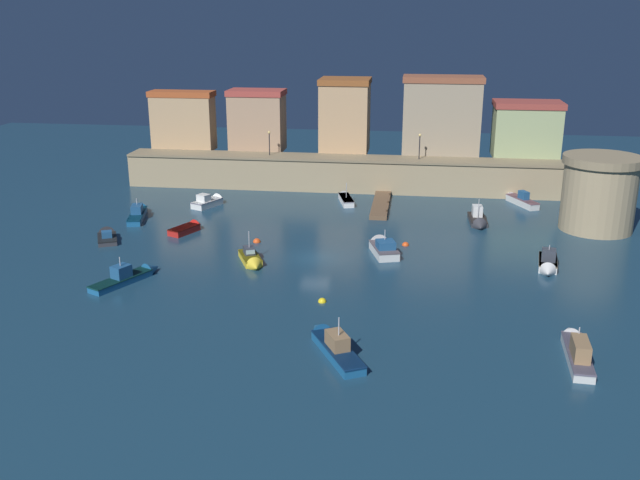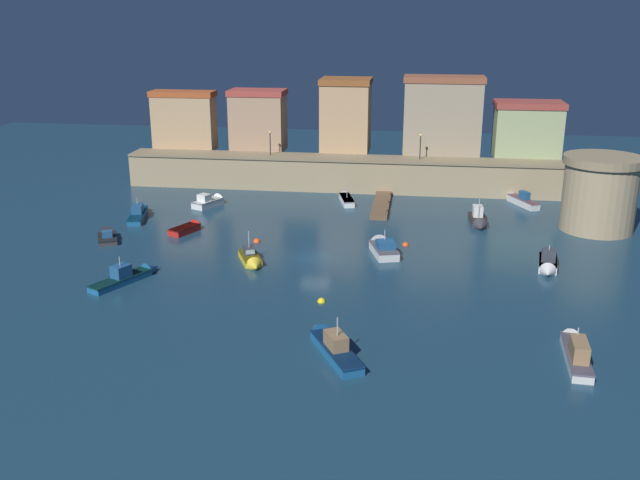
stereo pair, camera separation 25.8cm
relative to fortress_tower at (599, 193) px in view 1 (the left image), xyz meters
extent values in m
plane|color=#19384C|center=(-26.59, -12.43, -3.80)|extent=(140.93, 140.93, 0.00)
cube|color=#9E8966|center=(-26.59, 13.04, -1.90)|extent=(53.66, 3.96, 3.80)
cube|color=#817053|center=(-26.59, 13.04, 0.12)|extent=(53.66, 4.26, 0.24)
cube|color=tan|center=(-47.85, 16.53, 3.37)|extent=(7.87, 3.02, 6.74)
cube|color=#AB4B24|center=(-47.85, 16.53, 7.09)|extent=(8.18, 3.14, 0.70)
cube|color=tan|center=(-38.31, 17.21, 3.49)|extent=(6.75, 4.38, 6.97)
cube|color=#A83F36|center=(-38.31, 17.21, 7.32)|extent=(7.02, 4.55, 0.70)
cube|color=tan|center=(-27.17, 17.87, 4.23)|extent=(5.99, 5.70, 8.45)
cube|color=brown|center=(-27.17, 17.87, 8.80)|extent=(6.23, 5.93, 0.70)
cube|color=gray|center=(-15.21, 17.29, 4.46)|extent=(9.30, 4.53, 8.92)
cube|color=brown|center=(-15.21, 17.29, 9.27)|extent=(9.67, 4.71, 0.70)
cube|color=#98A874|center=(-4.94, 17.63, 3.01)|extent=(7.81, 5.22, 6.02)
cube|color=#963C34|center=(-4.94, 17.63, 6.38)|extent=(8.13, 5.43, 0.70)
cylinder|color=#9E8966|center=(0.00, 0.00, -0.46)|extent=(7.05, 7.05, 6.68)
cylinder|color=#867556|center=(0.00, 0.00, 3.28)|extent=(7.61, 7.61, 0.80)
cube|color=brown|center=(-21.77, 5.65, -3.56)|extent=(1.84, 10.82, 0.47)
cylinder|color=#453323|center=(-20.94, 9.26, -3.45)|extent=(0.20, 0.20, 0.70)
cylinder|color=#453323|center=(-20.94, 5.65, -3.45)|extent=(0.20, 0.20, 0.70)
cylinder|color=#453323|center=(-20.94, 2.04, -3.45)|extent=(0.20, 0.20, 0.70)
cylinder|color=black|center=(-35.91, 13.04, 1.56)|extent=(0.12, 0.12, 2.63)
sphere|color=#F9D172|center=(-35.91, 13.04, 3.03)|extent=(0.32, 0.32, 0.32)
cylinder|color=black|center=(-17.74, 13.04, 1.61)|extent=(0.12, 0.12, 2.73)
sphere|color=#F9D172|center=(-17.74, 13.04, 3.12)|extent=(0.32, 0.32, 0.32)
cube|color=#333338|center=(-11.52, 0.86, -3.51)|extent=(1.78, 4.09, 0.58)
cone|color=#333338|center=(-11.41, -1.67, -3.51)|extent=(1.58, 1.19, 1.53)
cube|color=black|center=(-11.52, 0.86, -3.26)|extent=(1.82, 4.18, 0.08)
cube|color=silver|center=(-11.54, 1.35, -2.68)|extent=(1.04, 1.40, 1.10)
cylinder|color=#B2B2B7|center=(-11.50, 0.53, -2.21)|extent=(0.08, 0.08, 2.03)
cube|color=silver|center=(-6.50, -11.82, -3.47)|extent=(2.05, 4.08, 0.67)
cone|color=silver|center=(-6.88, -14.24, -3.47)|extent=(1.55, 1.29, 1.40)
cube|color=#7B6B51|center=(-6.50, -11.82, -3.17)|extent=(2.10, 4.16, 0.08)
cube|color=#333842|center=(-6.56, -12.17, -2.62)|extent=(1.31, 1.31, 1.01)
cylinder|color=#B2B2B7|center=(-6.56, -12.20, -2.44)|extent=(0.08, 0.08, 1.39)
cube|color=gold|center=(-32.09, -14.06, -3.51)|extent=(2.82, 3.87, 0.59)
cone|color=gold|center=(-31.16, -16.10, -3.51)|extent=(1.68, 1.49, 1.38)
cube|color=olive|center=(-32.09, -14.06, -3.25)|extent=(2.87, 3.94, 0.08)
cube|color=#333842|center=(-32.26, -13.70, -2.89)|extent=(1.31, 1.48, 0.63)
cube|color=#99B7C6|center=(-32.00, -14.25, -2.86)|extent=(0.75, 0.38, 0.38)
cylinder|color=#B2B2B7|center=(-32.20, -13.81, -2.16)|extent=(0.08, 0.08, 2.09)
cube|color=#333338|center=(-46.84, -10.47, -3.55)|extent=(2.92, 3.67, 0.49)
cone|color=#333338|center=(-47.70, -8.63, -3.55)|extent=(1.84, 1.51, 1.61)
cube|color=black|center=(-46.84, -10.47, -3.35)|extent=(2.98, 3.74, 0.08)
cube|color=navy|center=(-46.76, -10.63, -3.01)|extent=(1.21, 1.16, 0.60)
cube|color=silver|center=(-7.51, -29.28, -3.49)|extent=(1.60, 5.97, 0.62)
cone|color=silver|center=(-7.31, -25.69, -3.49)|extent=(1.28, 1.47, 1.20)
cube|color=#5D5668|center=(-7.51, -29.28, -3.22)|extent=(1.63, 6.09, 0.08)
cube|color=olive|center=(-7.55, -29.94, -2.64)|extent=(1.08, 2.35, 1.09)
cylinder|color=#B2B2B7|center=(-7.49, -28.90, -2.43)|extent=(0.08, 0.08, 1.50)
cube|color=silver|center=(-5.99, 8.52, -3.41)|extent=(3.19, 5.01, 0.78)
cone|color=silver|center=(-7.34, 11.36, -3.41)|extent=(1.60, 1.74, 1.10)
cube|color=#754C55|center=(-5.99, 8.52, -3.06)|extent=(3.25, 5.11, 0.08)
cube|color=navy|center=(-5.93, 8.39, -2.59)|extent=(1.19, 1.50, 0.87)
cube|color=#99B7C6|center=(-6.22, 8.99, -2.54)|extent=(0.59, 0.32, 0.52)
cube|color=white|center=(-41.07, 3.11, -3.43)|extent=(3.01, 3.98, 0.74)
cone|color=white|center=(-40.10, 5.17, -3.43)|extent=(1.82, 1.58, 1.53)
cube|color=#575469|center=(-41.07, 3.11, -3.10)|extent=(3.07, 4.06, 0.08)
cube|color=silver|center=(-41.29, 2.63, -2.68)|extent=(1.58, 1.51, 0.77)
cube|color=#99B7C6|center=(-41.06, 3.12, -2.64)|extent=(1.03, 0.53, 0.46)
cube|color=#195689|center=(-22.47, -30.78, -3.48)|extent=(4.05, 5.89, 0.64)
cone|color=#195689|center=(-24.17, -27.60, -3.48)|extent=(1.87, 1.88, 1.37)
cube|color=navy|center=(-22.47, -30.78, -3.20)|extent=(4.13, 6.00, 0.08)
cube|color=olive|center=(-22.51, -30.72, -2.69)|extent=(1.80, 2.12, 0.93)
cube|color=#99B7C6|center=(-22.94, -29.91, -2.65)|extent=(0.87, 0.50, 0.56)
cylinder|color=#B2B2B7|center=(-22.40, -30.92, -2.09)|extent=(0.08, 0.08, 2.14)
cube|color=red|center=(-40.47, -6.81, -3.48)|extent=(2.62, 3.54, 0.64)
cone|color=red|center=(-39.64, -4.97, -3.48)|extent=(1.61, 1.38, 1.35)
cube|color=#641009|center=(-40.47, -6.81, -3.20)|extent=(2.68, 3.61, 0.08)
cube|color=#195689|center=(-41.15, -20.74, -3.53)|extent=(3.66, 5.55, 0.55)
cone|color=#195689|center=(-39.64, -17.69, -3.53)|extent=(1.78, 1.83, 1.30)
cube|color=#0D3331|center=(-41.15, -20.74, -3.29)|extent=(3.74, 5.66, 0.08)
cube|color=navy|center=(-41.09, -20.62, -2.75)|extent=(1.60, 1.73, 1.01)
cylinder|color=#B2B2B7|center=(-41.11, -20.67, -2.39)|extent=(0.08, 0.08, 1.73)
cube|color=silver|center=(-20.57, -10.65, -3.40)|extent=(2.96, 4.46, 0.80)
cone|color=silver|center=(-21.32, -8.18, -3.40)|extent=(2.02, 1.61, 1.76)
cube|color=#564B50|center=(-20.57, -10.65, -3.04)|extent=(3.02, 4.55, 0.08)
cube|color=navy|center=(-20.43, -11.14, -2.66)|extent=(1.93, 1.93, 0.68)
cube|color=#99B7C6|center=(-20.65, -10.40, -2.63)|extent=(1.35, 0.46, 0.41)
cylinder|color=#B2B2B7|center=(-20.53, -10.79, -2.20)|extent=(0.08, 0.08, 1.60)
cube|color=white|center=(-25.79, 6.76, -3.46)|extent=(2.26, 4.63, 0.68)
cone|color=white|center=(-26.49, 9.49, -3.46)|extent=(1.40, 1.49, 1.12)
cube|color=gray|center=(-25.79, 6.76, -3.16)|extent=(2.31, 4.72, 0.08)
cylinder|color=#B2B2B7|center=(-25.75, 6.62, -2.26)|extent=(0.08, 0.08, 1.72)
cube|color=#195689|center=(-46.94, -2.69, -3.48)|extent=(2.72, 6.00, 0.65)
cone|color=#195689|center=(-47.80, 0.78, -3.48)|extent=(1.58, 1.67, 1.28)
cube|color=#09334B|center=(-46.94, -2.69, -3.19)|extent=(2.77, 6.12, 0.08)
cube|color=navy|center=(-46.97, -2.59, -2.74)|extent=(1.47, 2.07, 0.83)
cube|color=#99B7C6|center=(-47.19, -1.69, -2.69)|extent=(0.93, 0.29, 0.50)
cylinder|color=#B2B2B7|center=(-47.03, -2.32, -2.42)|extent=(0.08, 0.08, 1.47)
sphere|color=#EA4C19|center=(-32.72, -8.65, -3.80)|extent=(0.73, 0.73, 0.73)
sphere|color=yellow|center=(-24.63, -22.14, -3.80)|extent=(0.63, 0.63, 0.63)
sphere|color=#EA4C19|center=(-18.71, -7.70, -3.80)|extent=(0.65, 0.65, 0.65)
camera|label=1|loc=(-18.05, -70.98, 17.16)|focal=39.72mm
camera|label=2|loc=(-17.79, -70.95, 17.16)|focal=39.72mm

